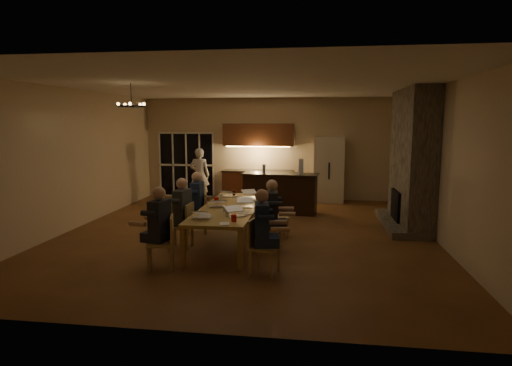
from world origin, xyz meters
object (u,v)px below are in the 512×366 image
at_px(person_right_mid, 272,216).
at_px(standing_person, 200,175).
at_px(chair_left_far, 197,213).
at_px(person_right_near, 262,231).
at_px(chair_left_mid, 180,226).
at_px(mug_mid, 241,200).
at_px(mug_back, 221,196).
at_px(chair_left_near, 160,243).
at_px(laptop_b, 236,210).
at_px(mug_front, 224,209).
at_px(can_silver, 227,211).
at_px(chandelier, 132,106).
at_px(laptop_f, 250,193).
at_px(person_left_near, 160,227).
at_px(laptop_c, 217,201).
at_px(chair_right_near, 265,247).
at_px(laptop_e, 229,192).
at_px(refrigerator, 329,170).
at_px(plate_left, 204,215).
at_px(person_left_mid, 183,213).
at_px(plate_near, 245,213).
at_px(bar_bottle, 264,168).
at_px(dining_table, 230,225).
at_px(person_left_far, 197,203).
at_px(bar_island, 280,193).
at_px(chair_right_mid, 268,228).
at_px(laptop_d, 245,201).
at_px(chair_right_far, 278,216).
at_px(can_cola, 234,193).
at_px(bar_blender, 301,166).
at_px(redcup_near, 234,218).

xyz_separation_m(person_right_mid, standing_person, (-2.72, 4.84, 0.14)).
bearing_deg(chair_left_far, person_right_near, 20.53).
bearing_deg(person_right_near, chair_left_mid, 47.64).
bearing_deg(mug_mid, mug_back, 147.44).
bearing_deg(chair_left_near, laptop_b, 108.57).
bearing_deg(person_right_near, mug_front, 27.73).
bearing_deg(can_silver, chair_left_far, 125.37).
distance_m(chandelier, laptop_f, 3.15).
xyz_separation_m(chair_left_mid, person_left_near, (0.01, -1.10, 0.24)).
bearing_deg(laptop_c, chair_right_near, 102.79).
height_order(chair_right_near, can_silver, chair_right_near).
relative_size(laptop_c, laptop_e, 1.00).
xyz_separation_m(refrigerator, plate_left, (-2.40, -5.80, -0.24)).
xyz_separation_m(person_left_mid, can_silver, (0.94, -0.24, 0.12)).
relative_size(person_left_mid, person_right_mid, 1.00).
bearing_deg(plate_near, laptop_b, -117.36).
bearing_deg(bar_bottle, plate_left, -98.58).
distance_m(dining_table, mug_back, 1.03).
distance_m(refrigerator, bar_bottle, 2.53).
bearing_deg(person_left_far, laptop_b, 35.77).
xyz_separation_m(bar_island, bar_bottle, (-0.45, 0.06, 0.66)).
bearing_deg(chair_right_near, chair_left_near, 103.56).
bearing_deg(laptop_f, person_right_mid, -94.50).
xyz_separation_m(refrigerator, chair_right_mid, (-1.27, -5.34, -0.55)).
distance_m(chair_left_mid, person_left_mid, 0.25).
height_order(standing_person, chandelier, chandelier).
bearing_deg(laptop_d, can_silver, -116.36).
xyz_separation_m(chair_right_far, laptop_b, (-0.63, -1.45, 0.42)).
height_order(person_right_near, mug_front, person_right_near).
bearing_deg(laptop_f, plate_left, -132.35).
xyz_separation_m(can_cola, bar_blender, (1.49, 1.67, 0.47)).
height_order(chair_left_far, standing_person, standing_person).
distance_m(dining_table, chandelier, 3.05).
height_order(refrigerator, chair_left_near, refrigerator).
distance_m(chair_left_far, person_left_far, 0.27).
xyz_separation_m(bar_island, mug_back, (-1.14, -2.19, 0.26)).
relative_size(person_left_near, chandelier, 2.58).
bearing_deg(person_left_far, plate_near, 43.76).
relative_size(can_cola, bar_blender, 0.30).
xyz_separation_m(person_left_near, plate_left, (0.59, 0.68, 0.07)).
bearing_deg(chair_right_near, chair_right_far, 13.20).
height_order(bar_island, plate_near, bar_island).
bearing_deg(person_left_near, chair_right_mid, 133.66).
xyz_separation_m(chair_right_far, plate_left, (-1.21, -1.50, 0.31)).
relative_size(chair_right_near, bar_bottle, 3.71).
height_order(dining_table, bar_blender, bar_blender).
relative_size(laptop_c, laptop_d, 1.00).
bearing_deg(laptop_e, mug_front, 118.10).
relative_size(chair_right_mid, redcup_near, 7.42).
bearing_deg(standing_person, chair_left_far, 101.08).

